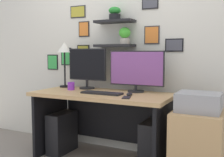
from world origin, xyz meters
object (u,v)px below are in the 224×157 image
Objects in this scene: coffee_mug at (71,86)px; desk_lamp at (64,51)px; monitor_right at (136,70)px; cell_phone at (127,97)px; drawer_cabinet at (198,147)px; computer_tower_left at (62,132)px; monitor_left at (87,67)px; computer_mouse at (129,94)px; keyboard at (102,93)px; computer_tower_right at (152,143)px; desk at (104,111)px; printer at (199,102)px.

desk_lamp is at bearing 140.52° from coffee_mug.
monitor_right reaches higher than cell_phone.
monitor_right is 1.01m from drawer_cabinet.
drawer_cabinet is 1.38× the size of computer_tower_left.
desk_lamp reaches higher than coffee_mug.
monitor_left is 0.83m from computer_tower_left.
cell_phone is at bearing -30.99° from monitor_left.
drawer_cabinet is (0.67, 0.01, -0.44)m from computer_mouse.
monitor_left is at bearing 157.64° from computer_mouse.
computer_tower_right is at bearing 21.60° from keyboard.
printer is at bearing -5.57° from desk.
monitor_left reaches higher than printer.
desk_lamp is 0.49m from coffee_mug.
keyboard is 0.93× the size of computer_tower_right.
cell_phone is (0.03, -0.14, -0.01)m from computer_mouse.
cell_phone reaches higher than desk.
computer_mouse reaches higher than computer_tower_right.
computer_tower_right is at bearing 161.35° from drawer_cabinet.
desk is at bearing -152.22° from monitor_right.
monitor_right reaches higher than computer_mouse.
desk_lamp is (-0.64, 0.17, 0.66)m from desk.
cell_phone is (0.38, -0.25, 0.22)m from desk.
computer_mouse is at bearing -82.76° from monitor_right.
coffee_mug is 1.52m from drawer_cabinet.
monitor_left reaches higher than keyboard.
computer_tower_right is (0.23, -0.10, -0.75)m from monitor_right.
computer_tower_right is at bearing 6.64° from desk.
monitor_left is 0.53m from keyboard.
printer is 0.71m from computer_tower_right.
keyboard is (-0.27, -0.30, -0.23)m from monitor_right.
computer_tower_left is 1.09m from computer_tower_right.
drawer_cabinet reaches higher than computer_tower_left.
drawer_cabinet is at bearing 90.00° from printer.
desk_lamp is 1.53m from computer_tower_right.
monitor_right is 0.98m from desk_lamp.
monitor_left reaches higher than coffee_mug.
computer_mouse is 0.78m from coffee_mug.
cell_phone is 1.56× the size of coffee_mug.
desk_lamp reaches higher than keyboard.
monitor_right reaches higher than keyboard.
desk_lamp is 3.97× the size of cell_phone.
monitor_right is 0.35m from computer_mouse.
printer is (0.98, 0.03, -0.02)m from keyboard.
desk is 0.50m from coffee_mug.
desk_lamp is 1.46× the size of printer.
computer_mouse is 0.15m from cell_phone.
printer is at bearing 1.97° from keyboard.
cell_phone is 0.21× the size of drawer_cabinet.
desk is 2.41× the size of monitor_right.
keyboard is 0.30m from computer_mouse.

